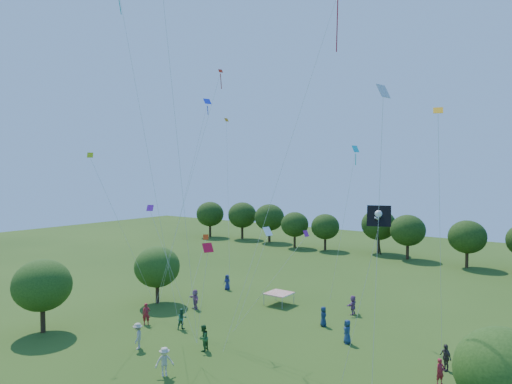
# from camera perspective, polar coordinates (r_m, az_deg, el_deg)

# --- Properties ---
(near_tree_west) EXTENTS (4.37, 4.37, 5.61)m
(near_tree_west) POSITION_cam_1_polar(r_m,az_deg,el_deg) (38.98, -25.16, -10.50)
(near_tree_west) COLOR #422B19
(near_tree_west) RESTS_ON ground
(near_tree_north) EXTENTS (4.23, 4.23, 5.34)m
(near_tree_north) POSITION_cam_1_polar(r_m,az_deg,el_deg) (43.99, -12.26, -9.12)
(near_tree_north) COLOR #422B19
(near_tree_north) RESTS_ON ground
(near_tree_east) EXTENTS (4.17, 4.17, 5.54)m
(near_tree_east) POSITION_cam_1_polar(r_m,az_deg,el_deg) (23.58, 28.62, -19.16)
(near_tree_east) COLOR #422B19
(near_tree_east) RESTS_ON ground
(treeline) EXTENTS (88.01, 8.77, 6.77)m
(treeline) POSITION_cam_1_polar(r_m,az_deg,el_deg) (67.39, 20.14, -4.61)
(treeline) COLOR #422B19
(treeline) RESTS_ON ground
(tent_red_stripe) EXTENTS (2.20, 2.20, 1.10)m
(tent_red_stripe) POSITION_cam_1_polar(r_m,az_deg,el_deg) (43.20, 2.89, -12.54)
(tent_red_stripe) COLOR red
(tent_red_stripe) RESTS_ON ground
(tent_blue) EXTENTS (2.20, 2.20, 1.10)m
(tent_blue) POSITION_cam_1_polar(r_m,az_deg,el_deg) (31.90, 27.72, -18.35)
(tent_blue) COLOR #1C72B8
(tent_blue) RESTS_ON ground
(crowd_person_0) EXTENTS (0.89, 0.93, 1.70)m
(crowd_person_0) POSITION_cam_1_polar(r_m,az_deg,el_deg) (34.66, 11.34, -16.73)
(crowd_person_0) COLOR navy
(crowd_person_0) RESTS_ON ground
(crowd_person_1) EXTENTS (0.75, 0.74, 1.72)m
(crowd_person_1) POSITION_cam_1_polar(r_m,az_deg,el_deg) (38.87, -13.56, -14.60)
(crowd_person_1) COLOR maroon
(crowd_person_1) RESTS_ON ground
(crowd_person_2) EXTENTS (0.68, 0.97, 1.78)m
(crowd_person_2) POSITION_cam_1_polar(r_m,az_deg,el_deg) (32.97, -6.62, -17.65)
(crowd_person_2) COLOR #285926
(crowd_person_2) RESTS_ON ground
(crowd_person_3) EXTENTS (1.18, 1.24, 1.81)m
(crowd_person_3) POSITION_cam_1_polar(r_m,az_deg,el_deg) (34.05, -14.57, -17.02)
(crowd_person_3) COLOR #B1A88E
(crowd_person_3) RESTS_ON ground
(crowd_person_4) EXTENTS (1.03, 0.94, 1.64)m
(crowd_person_4) POSITION_cam_1_polar(r_m,az_deg,el_deg) (32.09, 22.62, -18.53)
(crowd_person_4) COLOR #403533
(crowd_person_4) RESTS_ON ground
(crowd_person_5) EXTENTS (1.74, 1.15, 1.75)m
(crowd_person_5) POSITION_cam_1_polar(r_m,az_deg,el_deg) (42.26, -7.63, -13.13)
(crowd_person_5) COLOR #975884
(crowd_person_5) RESTS_ON ground
(crowd_person_6) EXTENTS (0.84, 0.55, 1.57)m
(crowd_person_6) POSITION_cam_1_polar(r_m,az_deg,el_deg) (48.47, -3.63, -11.18)
(crowd_person_6) COLOR navy
(crowd_person_6) RESTS_ON ground
(crowd_person_8) EXTENTS (0.67, 0.90, 1.64)m
(crowd_person_8) POSITION_cam_1_polar(r_m,az_deg,el_deg) (37.27, -9.23, -15.38)
(crowd_person_8) COLOR #2A633E
(crowd_person_8) RESTS_ON ground
(crowd_person_10) EXTENTS (1.06, 0.95, 1.68)m
(crowd_person_10) POSITION_cam_1_polar(r_m,az_deg,el_deg) (33.59, 25.00, -17.57)
(crowd_person_10) COLOR #403933
(crowd_person_10) RESTS_ON ground
(crowd_person_11) EXTENTS (0.57, 1.56, 1.66)m
(crowd_person_11) POSITION_cam_1_polar(r_m,az_deg,el_deg) (41.18, 12.00, -13.65)
(crowd_person_11) COLOR #8A5088
(crowd_person_11) RESTS_ON ground
(crowd_person_12) EXTENTS (0.80, 0.87, 1.56)m
(crowd_person_12) POSITION_cam_1_polar(r_m,az_deg,el_deg) (37.91, 8.42, -15.13)
(crowd_person_12) COLOR #1A2D4B
(crowd_person_12) RESTS_ON ground
(crowd_person_13) EXTENTS (0.61, 0.67, 1.50)m
(crowd_person_13) POSITION_cam_1_polar(r_m,az_deg,el_deg) (30.14, 22.03, -20.09)
(crowd_person_13) COLOR maroon
(crowd_person_13) RESTS_ON ground
(crowd_person_15) EXTENTS (1.05, 1.24, 1.75)m
(crowd_person_15) POSITION_cam_1_polar(r_m,az_deg,el_deg) (29.67, -11.38, -20.07)
(crowd_person_15) COLOR beige
(crowd_person_15) RESTS_ON ground
(pirate_kite) EXTENTS (2.71, 0.96, 9.33)m
(pirate_kite) POSITION_cam_1_polar(r_m,az_deg,el_deg) (22.60, 15.01, -3.19)
(pirate_kite) COLOR black
(red_high_kite) EXTENTS (5.72, 4.58, 21.98)m
(red_high_kite) POSITION_cam_1_polar(r_m,az_deg,el_deg) (28.58, 7.79, 16.38)
(red_high_kite) COLOR red
(small_kite_0) EXTENTS (1.24, 0.75, 6.49)m
(small_kite_0) POSITION_cam_1_polar(r_m,az_deg,el_deg) (29.00, -6.18, -8.10)
(small_kite_0) COLOR red
(small_kite_1) EXTENTS (4.80, 5.34, 16.92)m
(small_kite_1) POSITION_cam_1_polar(r_m,az_deg,el_deg) (48.73, -3.61, 3.70)
(small_kite_1) COLOR orange
(small_kite_2) EXTENTS (0.58, 2.39, 14.47)m
(small_kite_2) POSITION_cam_1_polar(r_m,az_deg,el_deg) (27.19, 21.91, 2.13)
(small_kite_2) COLOR #FAA516
(small_kite_4) EXTENTS (3.09, 3.39, 17.11)m
(small_kite_4) POSITION_cam_1_polar(r_m,az_deg,el_deg) (38.63, -7.32, 6.07)
(small_kite_4) COLOR #152CDA
(small_kite_5) EXTENTS (3.06, 1.54, 8.83)m
(small_kite_5) POSITION_cam_1_polar(r_m,az_deg,el_deg) (30.14, -11.89, -5.61)
(small_kite_5) COLOR purple
(small_kite_6) EXTENTS (1.90, 1.92, 7.10)m
(small_kite_6) POSITION_cam_1_polar(r_m,az_deg,el_deg) (31.98, 1.08, -6.15)
(small_kite_6) COLOR white
(small_kite_7) EXTENTS (2.20, 0.96, 13.15)m
(small_kite_7) POSITION_cam_1_polar(r_m,az_deg,el_deg) (38.73, 11.84, 2.16)
(small_kite_7) COLOR #0ECDDA
(small_kite_8) EXTENTS (4.80, 3.18, 19.27)m
(small_kite_8) POSITION_cam_1_polar(r_m,az_deg,el_deg) (37.64, -7.01, 5.62)
(small_kite_8) COLOR red
(small_kite_9) EXTENTS (1.57, 4.25, 5.96)m
(small_kite_9) POSITION_cam_1_polar(r_m,az_deg,el_deg) (36.25, -6.81, -7.52)
(small_kite_9) COLOR #FD3D0D
(small_kite_10) EXTENTS (1.35, 5.34, 12.42)m
(small_kite_10) POSITION_cam_1_polar(r_m,az_deg,el_deg) (36.91, -17.93, -0.78)
(small_kite_10) COLOR #C7D012
(small_kite_12) EXTENTS (0.70, 2.61, 21.61)m
(small_kite_12) POSITION_cam_1_polar(r_m,az_deg,el_deg) (28.35, -10.26, 11.02)
(small_kite_12) COLOR #117AB1
(small_kite_13) EXTENTS (5.13, 1.52, 7.22)m
(small_kite_13) POSITION_cam_1_polar(r_m,az_deg,el_deg) (29.96, 4.22, -8.01)
(small_kite_13) COLOR #A31B84
(small_kite_14) EXTENTS (0.49, 1.39, 14.94)m
(small_kite_14) POSITION_cam_1_polar(r_m,az_deg,el_deg) (21.59, 15.39, 5.97)
(small_kite_14) COLOR silver
(small_kite_15) EXTENTS (2.09, 3.71, 23.26)m
(small_kite_15) POSITION_cam_1_polar(r_m,az_deg,el_deg) (32.76, -14.64, 11.82)
(small_kite_15) COLOR #0BA4AC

